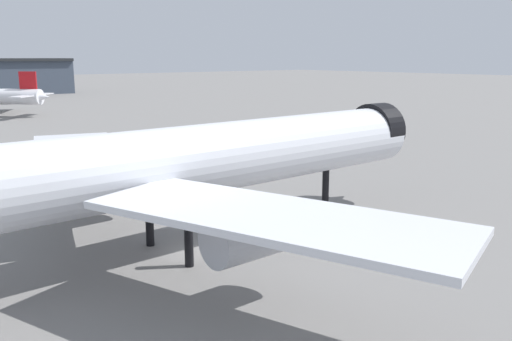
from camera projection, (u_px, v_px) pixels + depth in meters
ground at (190, 252)px, 45.33m from camera, size 900.00×900.00×0.00m
airliner_near_gate at (190, 163)px, 44.43m from camera, size 57.91×53.00×17.07m
traffic_cone_near_nose at (233, 169)px, 77.21m from camera, size 0.54×0.54×0.68m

